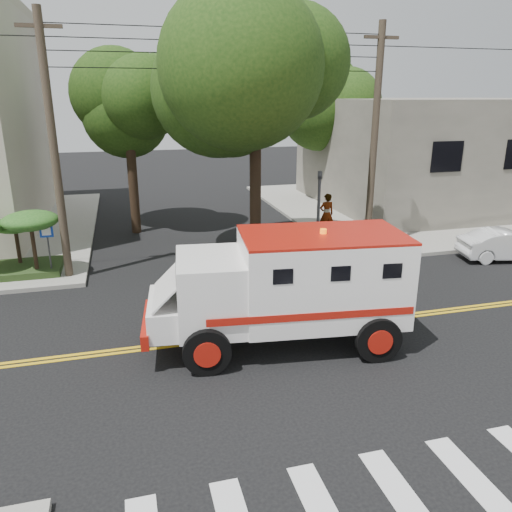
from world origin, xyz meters
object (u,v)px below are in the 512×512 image
object	(u,v)px
parked_sedan	(507,245)
pedestrian_a	(327,214)
pedestrian_b	(415,214)
armored_truck	(289,283)

from	to	relation	value
parked_sedan	pedestrian_a	bearing A→B (deg)	60.43
pedestrian_a	pedestrian_b	xyz separation A→B (m)	(4.46, -0.28, -0.20)
parked_sedan	pedestrian_a	size ratio (longest dim) A/B	1.94
pedestrian_a	armored_truck	bearing A→B (deg)	59.39
armored_truck	pedestrian_b	world-z (taller)	armored_truck
pedestrian_a	pedestrian_b	size ratio (longest dim) A/B	1.27
armored_truck	pedestrian_a	bearing A→B (deg)	68.54
armored_truck	pedestrian_a	xyz separation A→B (m)	(5.04, 9.46, -0.61)
pedestrian_a	pedestrian_b	world-z (taller)	pedestrian_a
armored_truck	pedestrian_b	bearing A→B (deg)	50.57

